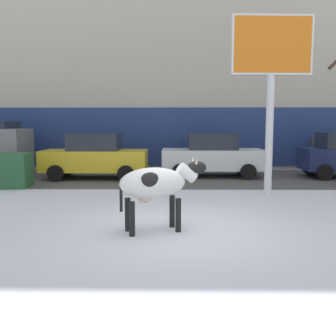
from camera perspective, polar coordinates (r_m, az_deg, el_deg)
The scene contains 9 objects.
ground_plane at distance 8.36m, azimuth 1.79°, elevation -8.92°, with size 120.00×120.00×0.00m, color white.
road_strip at distance 15.91m, azimuth 1.34°, elevation -1.48°, with size 60.00×5.60×0.01m, color #514F4C.
building_facade at distance 22.14m, azimuth 1.25°, elevation 17.65°, with size 44.00×6.10×13.00m.
cow_holstein at distance 7.94m, azimuth -1.85°, elevation -2.37°, with size 1.92×1.03×1.54m.
billboard at distance 12.85m, azimuth 15.08°, elevation 15.68°, with size 2.53×0.33×5.56m.
car_yellow_sedan at distance 15.99m, azimuth -10.73°, elevation 1.70°, with size 4.21×2.00×1.84m.
car_white_sedan at distance 16.35m, azimuth 6.55°, elevation 1.88°, with size 4.21×2.00×1.84m.
pedestrian_near_billboard at distance 19.81m, azimuth 20.97°, elevation 2.22°, with size 0.36×0.24×1.73m.
dumpster at distance 14.72m, azimuth -23.02°, elevation -0.32°, with size 1.70×1.10×1.20m, color #285633.
Camera 1 is at (-0.14, -8.06, 2.23)m, focal length 41.23 mm.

